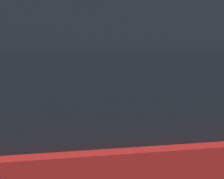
# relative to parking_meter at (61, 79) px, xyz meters

# --- Properties ---
(sidewalk_curb) EXTENTS (36.00, 2.85, 0.15)m
(sidewalk_curb) POSITION_rel_parking_meter_xyz_m (0.10, 1.10, -1.11)
(sidewalk_curb) COLOR gray
(sidewalk_curb) RESTS_ON ground
(parking_meter) EXTENTS (0.19, 0.20, 1.40)m
(parking_meter) POSITION_rel_parking_meter_xyz_m (0.00, 0.00, 0.00)
(parking_meter) COLOR slate
(parking_meter) RESTS_ON sidewalk_curb
(pedestrian_at_meter) EXTENTS (0.57, 0.66, 1.68)m
(pedestrian_at_meter) POSITION_rel_parking_meter_xyz_m (0.67, 0.22, -0.08)
(pedestrian_at_meter) COLOR brown
(pedestrian_at_meter) RESTS_ON sidewalk_curb
(parked_hatchback_red) EXTENTS (4.01, 1.79, 1.81)m
(parked_hatchback_red) POSITION_rel_parking_meter_xyz_m (-0.45, -1.69, -0.26)
(parked_hatchback_red) COLOR maroon
(parked_hatchback_red) RESTS_ON ground
(background_railing) EXTENTS (24.06, 0.06, 1.16)m
(background_railing) POSITION_rel_parking_meter_xyz_m (0.10, 2.32, -0.20)
(background_railing) COLOR gray
(background_railing) RESTS_ON sidewalk_curb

